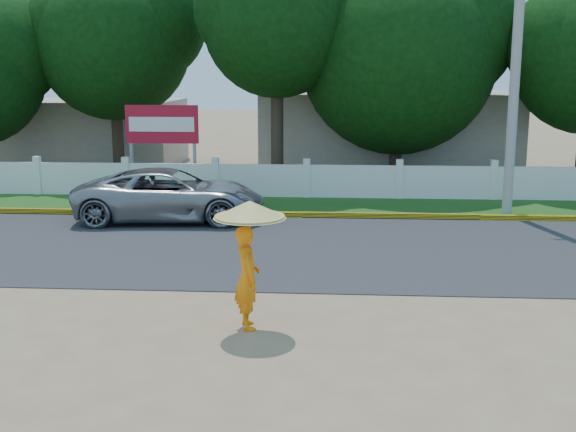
% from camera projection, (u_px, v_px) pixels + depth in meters
% --- Properties ---
extents(ground, '(120.00, 120.00, 0.00)m').
position_uv_depth(ground, '(281.00, 311.00, 12.71)').
color(ground, '#9E8460').
rests_on(ground, ground).
extents(road, '(60.00, 7.00, 0.02)m').
position_uv_depth(road, '(295.00, 248.00, 17.10)').
color(road, '#38383A').
rests_on(road, ground).
extents(grass_verge, '(60.00, 3.50, 0.03)m').
position_uv_depth(grass_verge, '(305.00, 206.00, 22.23)').
color(grass_verge, '#2D601E').
rests_on(grass_verge, ground).
extents(curb, '(40.00, 0.18, 0.16)m').
position_uv_depth(curb, '(302.00, 215.00, 20.56)').
color(curb, yellow).
rests_on(curb, ground).
extents(fence, '(40.00, 0.10, 1.10)m').
position_uv_depth(fence, '(307.00, 181.00, 23.54)').
color(fence, silver).
rests_on(fence, ground).
extents(building_near, '(10.00, 6.00, 3.20)m').
position_uv_depth(building_near, '(386.00, 131.00, 29.77)').
color(building_near, '#B7AD99').
rests_on(building_near, ground).
extents(building_far, '(8.00, 5.00, 2.80)m').
position_uv_depth(building_far, '(86.00, 132.00, 31.63)').
color(building_far, '#B7AD99').
rests_on(building_far, ground).
extents(utility_pole, '(0.28, 0.28, 9.11)m').
position_uv_depth(utility_pole, '(516.00, 54.00, 20.06)').
color(utility_pole, '#999996').
rests_on(utility_pole, ground).
extents(vehicle, '(5.38, 2.79, 1.45)m').
position_uv_depth(vehicle, '(170.00, 195.00, 20.07)').
color(vehicle, gray).
rests_on(vehicle, ground).
extents(monk_with_parasol, '(1.17, 1.17, 2.13)m').
position_uv_depth(monk_with_parasol, '(248.00, 246.00, 11.63)').
color(monk_with_parasol, orange).
rests_on(monk_with_parasol, ground).
extents(billboard, '(2.50, 0.13, 2.95)m').
position_uv_depth(billboard, '(162.00, 129.00, 24.61)').
color(billboard, gray).
rests_on(billboard, ground).
extents(tree_row, '(37.63, 7.56, 8.79)m').
position_uv_depth(tree_row, '(454.00, 48.00, 25.33)').
color(tree_row, '#473828').
rests_on(tree_row, ground).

